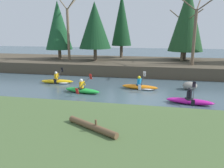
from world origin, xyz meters
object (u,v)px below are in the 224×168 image
object	(u,v)px
kayaker_trailing	(82,90)
kayaker_far_back	(58,81)
kayaker_middle	(141,87)
driftwood_log	(92,127)
kayaker_lead	(190,100)
boulder_midstream	(190,86)

from	to	relation	value
kayaker_trailing	kayaker_far_back	bearing A→B (deg)	152.47
kayaker_far_back	kayaker_middle	bearing A→B (deg)	-11.45
driftwood_log	kayaker_middle	bearing A→B (deg)	111.24
kayaker_lead	kayaker_far_back	size ratio (longest dim) A/B	1.00
kayaker_middle	boulder_midstream	size ratio (longest dim) A/B	2.69
kayaker_far_back	boulder_midstream	xyz separation A→B (m)	(10.46, 0.11, 0.10)
kayaker_trailing	boulder_midstream	distance (m)	7.93
kayaker_lead	kayaker_middle	world-z (taller)	same
kayaker_far_back	boulder_midstream	bearing A→B (deg)	-6.34
kayaker_far_back	kayaker_trailing	bearing A→B (deg)	-45.79
kayaker_lead	kayaker_trailing	xyz separation A→B (m)	(-7.08, 1.07, 0.00)
kayaker_lead	driftwood_log	distance (m)	7.35
kayaker_trailing	kayaker_lead	bearing A→B (deg)	2.75
kayaker_far_back	driftwood_log	distance (m)	10.99
kayaker_middle	driftwood_log	size ratio (longest dim) A/B	1.30
kayaker_lead	kayaker_middle	size ratio (longest dim) A/B	1.00
kayaker_lead	driftwood_log	size ratio (longest dim) A/B	1.30
kayaker_lead	kayaker_far_back	distance (m)	10.56
kayaker_trailing	boulder_midstream	size ratio (longest dim) A/B	2.69
kayaker_middle	kayaker_trailing	distance (m)	4.37
kayaker_middle	kayaker_far_back	distance (m)	6.92
kayaker_middle	kayaker_trailing	bearing A→B (deg)	-149.37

